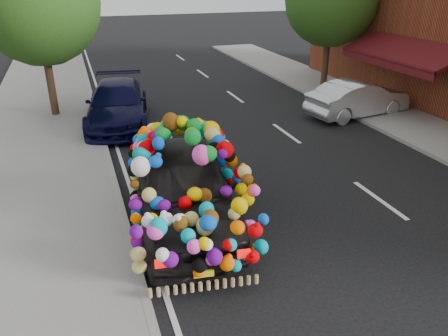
% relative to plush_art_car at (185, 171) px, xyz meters
% --- Properties ---
extents(ground, '(100.00, 100.00, 0.00)m').
position_rel_plush_art_car_xyz_m(ground, '(1.05, -0.58, -1.21)').
color(ground, black).
rests_on(ground, ground).
extents(sidewalk, '(4.00, 60.00, 0.12)m').
position_rel_plush_art_car_xyz_m(sidewalk, '(-3.25, -0.58, -1.15)').
color(sidewalk, gray).
rests_on(sidewalk, ground).
extents(kerb, '(0.15, 60.00, 0.13)m').
position_rel_plush_art_car_xyz_m(kerb, '(-1.30, -0.58, -1.14)').
color(kerb, gray).
rests_on(kerb, ground).
extents(footpath_far, '(3.00, 40.00, 0.12)m').
position_rel_plush_art_car_xyz_m(footpath_far, '(9.25, 2.42, -1.15)').
color(footpath_far, gray).
rests_on(footpath_far, ground).
extents(lane_markings, '(6.00, 50.00, 0.01)m').
position_rel_plush_art_car_xyz_m(lane_markings, '(4.65, -0.58, -1.20)').
color(lane_markings, silver).
rests_on(lane_markings, ground).
extents(tree_near_sidewalk, '(4.20, 4.20, 6.13)m').
position_rel_plush_art_car_xyz_m(tree_near_sidewalk, '(-2.75, 8.92, 2.81)').
color(tree_near_sidewalk, '#332114').
rests_on(tree_near_sidewalk, ground).
extents(tree_far_b, '(4.00, 4.00, 5.90)m').
position_rel_plush_art_car_xyz_m(tree_far_b, '(9.05, 9.42, 2.68)').
color(tree_far_b, '#332114').
rests_on(tree_far_b, ground).
extents(plush_art_car, '(3.03, 5.42, 2.34)m').
position_rel_plush_art_car_xyz_m(plush_art_car, '(0.00, 0.00, 0.00)').
color(plush_art_car, black).
rests_on(plush_art_car, ground).
extents(navy_sedan, '(2.81, 5.28, 1.46)m').
position_rel_plush_art_car_xyz_m(navy_sedan, '(-0.59, 7.34, -0.48)').
color(navy_sedan, black).
rests_on(navy_sedan, ground).
extents(silver_hatchback, '(4.22, 1.99, 1.34)m').
position_rel_plush_art_car_xyz_m(silver_hatchback, '(8.05, 5.33, -0.54)').
color(silver_hatchback, silver).
rests_on(silver_hatchback, ground).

